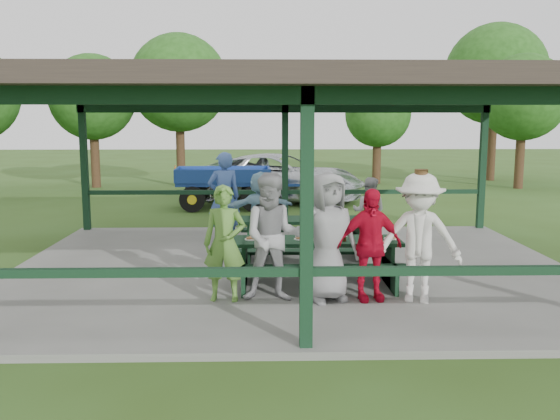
{
  "coord_description": "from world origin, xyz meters",
  "views": [
    {
      "loc": [
        -0.46,
        -10.44,
        2.74
      ],
      "look_at": [
        -0.22,
        -0.3,
        1.19
      ],
      "focal_mm": 38.0,
      "sensor_mm": 36.0,
      "label": 1
    }
  ],
  "objects_px": {
    "contestant_grey_mid": "(328,237)",
    "contestant_white_fedora": "(419,238)",
    "spectator_lblue": "(260,209)",
    "picnic_table_near": "(317,256)",
    "spectator_blue": "(224,197)",
    "contestant_grey_left": "(274,237)",
    "picnic_table_far": "(304,233)",
    "contestant_red": "(370,245)",
    "spectator_grey": "(369,212)",
    "pickup_truck": "(280,177)",
    "contestant_green": "(225,243)",
    "farm_trailer": "(224,187)"
  },
  "relations": [
    {
      "from": "contestant_green",
      "to": "spectator_blue",
      "type": "xyz_separation_m",
      "value": [
        -0.3,
        4.25,
        0.12
      ]
    },
    {
      "from": "contestant_green",
      "to": "contestant_grey_mid",
      "type": "height_order",
      "value": "contestant_grey_mid"
    },
    {
      "from": "spectator_lblue",
      "to": "spectator_blue",
      "type": "height_order",
      "value": "spectator_blue"
    },
    {
      "from": "contestant_white_fedora",
      "to": "pickup_truck",
      "type": "bearing_deg",
      "value": 114.38
    },
    {
      "from": "contestant_grey_left",
      "to": "spectator_lblue",
      "type": "distance_m",
      "value": 3.79
    },
    {
      "from": "farm_trailer",
      "to": "pickup_truck",
      "type": "bearing_deg",
      "value": 40.47
    },
    {
      "from": "picnic_table_far",
      "to": "farm_trailer",
      "type": "height_order",
      "value": "farm_trailer"
    },
    {
      "from": "contestant_grey_mid",
      "to": "contestant_white_fedora",
      "type": "height_order",
      "value": "contestant_white_fedora"
    },
    {
      "from": "contestant_grey_left",
      "to": "contestant_red",
      "type": "distance_m",
      "value": 1.41
    },
    {
      "from": "picnic_table_far",
      "to": "spectator_lblue",
      "type": "height_order",
      "value": "spectator_lblue"
    },
    {
      "from": "contestant_white_fedora",
      "to": "spectator_grey",
      "type": "xyz_separation_m",
      "value": [
        -0.05,
        3.87,
        -0.22
      ]
    },
    {
      "from": "picnic_table_far",
      "to": "contestant_green",
      "type": "height_order",
      "value": "contestant_green"
    },
    {
      "from": "contestant_green",
      "to": "pickup_truck",
      "type": "height_order",
      "value": "contestant_green"
    },
    {
      "from": "picnic_table_near",
      "to": "contestant_white_fedora",
      "type": "bearing_deg",
      "value": -32.93
    },
    {
      "from": "contestant_grey_left",
      "to": "contestant_white_fedora",
      "type": "distance_m",
      "value": 2.1
    },
    {
      "from": "picnic_table_near",
      "to": "picnic_table_far",
      "type": "distance_m",
      "value": 2.0
    },
    {
      "from": "contestant_grey_mid",
      "to": "spectator_blue",
      "type": "bearing_deg",
      "value": 93.53
    },
    {
      "from": "picnic_table_near",
      "to": "contestant_red",
      "type": "relative_size",
      "value": 1.61
    },
    {
      "from": "contestant_green",
      "to": "spectator_grey",
      "type": "xyz_separation_m",
      "value": [
        2.77,
        3.74,
        -0.13
      ]
    },
    {
      "from": "picnic_table_far",
      "to": "spectator_lblue",
      "type": "relative_size",
      "value": 1.56
    },
    {
      "from": "spectator_lblue",
      "to": "contestant_grey_mid",
      "type": "bearing_deg",
      "value": 91.11
    },
    {
      "from": "contestant_grey_left",
      "to": "contestant_white_fedora",
      "type": "xyz_separation_m",
      "value": [
        2.1,
        -0.12,
        0.0
      ]
    },
    {
      "from": "picnic_table_near",
      "to": "spectator_grey",
      "type": "xyz_separation_m",
      "value": [
        1.35,
        2.97,
        0.25
      ]
    },
    {
      "from": "contestant_grey_left",
      "to": "contestant_grey_mid",
      "type": "height_order",
      "value": "contestant_grey_mid"
    },
    {
      "from": "picnic_table_far",
      "to": "contestant_grey_left",
      "type": "distance_m",
      "value": 2.9
    },
    {
      "from": "spectator_lblue",
      "to": "picnic_table_near",
      "type": "bearing_deg",
      "value": 93.34
    },
    {
      "from": "picnic_table_far",
      "to": "spectator_lblue",
      "type": "distance_m",
      "value": 1.35
    },
    {
      "from": "picnic_table_near",
      "to": "pickup_truck",
      "type": "relative_size",
      "value": 0.47
    },
    {
      "from": "spectator_blue",
      "to": "spectator_grey",
      "type": "relative_size",
      "value": 1.34
    },
    {
      "from": "farm_trailer",
      "to": "contestant_red",
      "type": "bearing_deg",
      "value": -76.31
    },
    {
      "from": "spectator_lblue",
      "to": "picnic_table_far",
      "type": "bearing_deg",
      "value": 116.52
    },
    {
      "from": "contestant_green",
      "to": "contestant_white_fedora",
      "type": "relative_size",
      "value": 0.88
    },
    {
      "from": "picnic_table_near",
      "to": "spectator_blue",
      "type": "distance_m",
      "value": 3.91
    },
    {
      "from": "contestant_grey_left",
      "to": "spectator_blue",
      "type": "relative_size",
      "value": 0.96
    },
    {
      "from": "contestant_grey_mid",
      "to": "pickup_truck",
      "type": "relative_size",
      "value": 0.33
    },
    {
      "from": "pickup_truck",
      "to": "contestant_grey_left",
      "type": "bearing_deg",
      "value": -161.63
    },
    {
      "from": "picnic_table_near",
      "to": "contestant_green",
      "type": "relative_size",
      "value": 1.57
    },
    {
      "from": "contestant_red",
      "to": "spectator_grey",
      "type": "xyz_separation_m",
      "value": [
        0.65,
        3.77,
        -0.1
      ]
    },
    {
      "from": "spectator_lblue",
      "to": "spectator_grey",
      "type": "bearing_deg",
      "value": 165.4
    },
    {
      "from": "pickup_truck",
      "to": "contestant_red",
      "type": "bearing_deg",
      "value": -154.67
    },
    {
      "from": "contestant_white_fedora",
      "to": "spectator_lblue",
      "type": "height_order",
      "value": "contestant_white_fedora"
    },
    {
      "from": "contestant_grey_left",
      "to": "farm_trailer",
      "type": "relative_size",
      "value": 0.48
    },
    {
      "from": "contestant_red",
      "to": "contestant_white_fedora",
      "type": "relative_size",
      "value": 0.85
    },
    {
      "from": "farm_trailer",
      "to": "contestant_green",
      "type": "bearing_deg",
      "value": -88.16
    },
    {
      "from": "contestant_red",
      "to": "contestant_green",
      "type": "bearing_deg",
      "value": 170.42
    },
    {
      "from": "spectator_blue",
      "to": "farm_trailer",
      "type": "relative_size",
      "value": 0.5
    },
    {
      "from": "contestant_red",
      "to": "picnic_table_near",
      "type": "bearing_deg",
      "value": 122.44
    },
    {
      "from": "contestant_green",
      "to": "pickup_truck",
      "type": "xyz_separation_m",
      "value": [
        1.08,
        11.5,
        -0.15
      ]
    },
    {
      "from": "contestant_white_fedora",
      "to": "contestant_grey_mid",
      "type": "bearing_deg",
      "value": -168.65
    },
    {
      "from": "picnic_table_far",
      "to": "spectator_blue",
      "type": "xyz_separation_m",
      "value": [
        -1.64,
        1.48,
        0.51
      ]
    }
  ]
}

